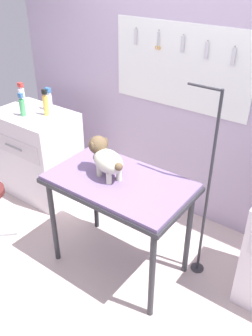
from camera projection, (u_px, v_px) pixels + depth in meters
ground at (101, 284)px, 2.93m from camera, size 4.40×4.00×0.04m
rear_wall_panel at (189, 101)px, 3.20m from camera, size 4.00×0.09×2.30m
grooming_table at (119, 189)px, 2.70m from camera, size 1.08×0.65×0.86m
grooming_arm at (206, 198)px, 2.68m from camera, size 0.30×0.11×1.57m
dog at (105, 157)px, 2.63m from camera, size 0.38×0.26×0.28m
counter_left at (39, 154)px, 3.81m from camera, size 0.80×0.58×0.92m
spray_bottle_short at (49, 100)px, 3.60m from camera, size 0.06×0.06×0.23m
pump_bottle_white at (46, 104)px, 3.47m from camera, size 0.05×0.05×0.26m
spray_bottle_tall at (22, 106)px, 3.47m from camera, size 0.05×0.05×0.23m
shampoo_bottle at (22, 94)px, 3.80m from camera, size 0.06×0.06×0.21m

